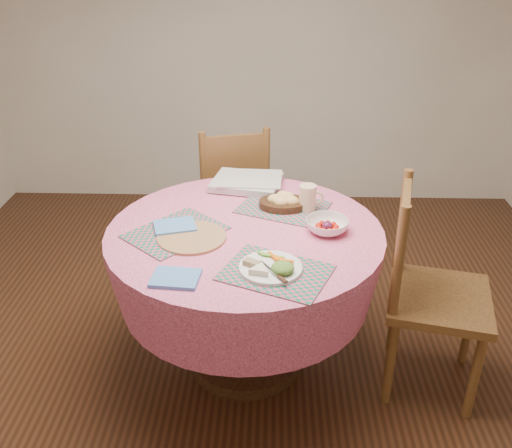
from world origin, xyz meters
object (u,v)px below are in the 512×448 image
(chair_back, at_px, (232,195))
(bread_bowl, at_px, (283,201))
(wicker_trivet, at_px, (192,237))
(fruit_bowl, at_px, (327,226))
(dining_table, at_px, (245,267))
(dinner_plate, at_px, (273,267))
(chair_right, at_px, (427,288))
(latte_mug, at_px, (308,198))

(chair_back, height_order, bread_bowl, chair_back)
(wicker_trivet, relative_size, fruit_bowl, 1.22)
(dining_table, relative_size, bread_bowl, 5.39)
(dining_table, bearing_deg, chair_back, 97.80)
(chair_back, xyz_separation_m, wicker_trivet, (-0.10, -1.00, 0.26))
(dining_table, bearing_deg, dinner_plate, -69.93)
(dining_table, xyz_separation_m, chair_right, (0.82, -0.10, -0.04))
(chair_back, bearing_deg, latte_mug, 106.55)
(dining_table, relative_size, chair_back, 1.30)
(chair_back, distance_m, latte_mug, 0.88)
(chair_right, distance_m, fruit_bowl, 0.53)
(latte_mug, height_order, fruit_bowl, latte_mug)
(chair_right, xyz_separation_m, bread_bowl, (-0.64, 0.32, 0.27))
(dining_table, xyz_separation_m, dinner_plate, (0.13, -0.34, 0.22))
(chair_back, xyz_separation_m, dinner_plate, (0.25, -1.25, 0.27))
(dining_table, height_order, fruit_bowl, fruit_bowl)
(bread_bowl, distance_m, latte_mug, 0.12)
(chair_back, xyz_separation_m, bread_bowl, (0.30, -0.68, 0.29))
(chair_right, xyz_separation_m, wicker_trivet, (-1.04, 0.01, 0.24))
(chair_back, distance_m, bread_bowl, 0.80)
(dinner_plate, xyz_separation_m, fruit_bowl, (0.24, 0.34, 0.01))
(fruit_bowl, bearing_deg, dining_table, 178.90)
(latte_mug, xyz_separation_m, fruit_bowl, (0.07, -0.21, -0.04))
(wicker_trivet, xyz_separation_m, dinner_plate, (0.35, -0.25, 0.02))
(dining_table, height_order, latte_mug, latte_mug)
(wicker_trivet, relative_size, latte_mug, 2.45)
(wicker_trivet, bearing_deg, chair_right, -0.48)
(wicker_trivet, bearing_deg, fruit_bowl, 7.83)
(dinner_plate, xyz_separation_m, latte_mug, (0.16, 0.55, 0.04))
(chair_right, height_order, wicker_trivet, chair_right)
(latte_mug, distance_m, fruit_bowl, 0.23)
(dining_table, height_order, wicker_trivet, wicker_trivet)
(bread_bowl, bearing_deg, chair_back, 113.57)
(dinner_plate, bearing_deg, chair_back, 101.28)
(wicker_trivet, distance_m, dinner_plate, 0.43)
(wicker_trivet, xyz_separation_m, fruit_bowl, (0.59, 0.08, 0.02))
(wicker_trivet, height_order, fruit_bowl, fruit_bowl)
(dinner_plate, bearing_deg, bread_bowl, 85.16)
(dinner_plate, distance_m, bread_bowl, 0.57)
(chair_back, height_order, latte_mug, chair_back)
(wicker_trivet, relative_size, dinner_plate, 1.20)
(chair_right, relative_size, latte_mug, 8.15)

